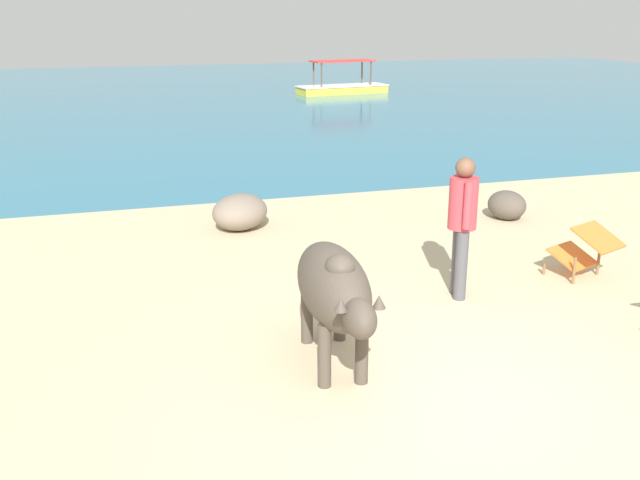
# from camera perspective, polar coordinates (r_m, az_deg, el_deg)

# --- Properties ---
(sand_beach) EXTENTS (18.00, 14.00, 0.04)m
(sand_beach) POSITION_cam_1_polar(r_m,az_deg,el_deg) (6.29, 9.96, -12.58)
(sand_beach) COLOR #CCB78E
(sand_beach) RESTS_ON ground
(water_surface) EXTENTS (60.00, 36.00, 0.03)m
(water_surface) POSITION_cam_1_polar(r_m,az_deg,el_deg) (27.11, -11.34, 10.84)
(water_surface) COLOR teal
(water_surface) RESTS_ON ground
(cow) EXTENTS (0.76, 2.06, 1.15)m
(cow) POSITION_cam_1_polar(r_m,az_deg,el_deg) (6.42, 1.15, -3.86)
(cow) COLOR #4C4238
(cow) RESTS_ON sand_beach
(deck_chair_far) EXTENTS (0.78, 0.91, 0.68)m
(deck_chair_far) POSITION_cam_1_polar(r_m,az_deg,el_deg) (9.23, 20.44, -0.63)
(deck_chair_far) COLOR brown
(deck_chair_far) RESTS_ON sand_beach
(person_standing) EXTENTS (0.32, 0.50, 1.62)m
(person_standing) POSITION_cam_1_polar(r_m,az_deg,el_deg) (8.09, 11.32, 1.81)
(person_standing) COLOR #4C4C51
(person_standing) RESTS_ON sand_beach
(shore_rock_large) EXTENTS (0.70, 0.76, 0.46)m
(shore_rock_large) POSITION_cam_1_polar(r_m,az_deg,el_deg) (11.57, 14.74, 2.73)
(shore_rock_large) COLOR brown
(shore_rock_large) RESTS_ON sand_beach
(shore_rock_medium) EXTENTS (1.20, 1.20, 0.53)m
(shore_rock_medium) POSITION_cam_1_polar(r_m,az_deg,el_deg) (10.73, -6.43, 2.25)
(shore_rock_medium) COLOR gray
(shore_rock_medium) RESTS_ON sand_beach
(boat_yellow) EXTENTS (3.79, 1.62, 1.29)m
(boat_yellow) POSITION_cam_1_polar(r_m,az_deg,el_deg) (29.11, 1.79, 12.21)
(boat_yellow) COLOR gold
(boat_yellow) RESTS_ON water_surface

